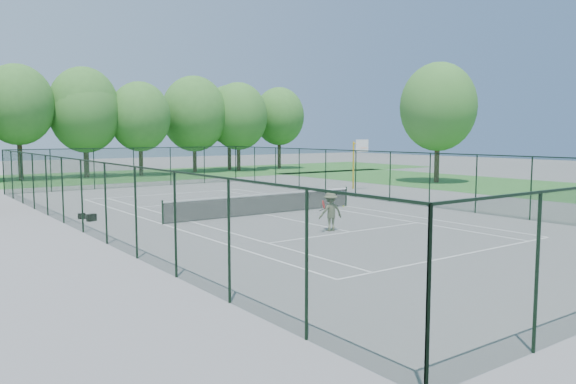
% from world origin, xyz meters
% --- Properties ---
extents(ground, '(140.00, 140.00, 0.00)m').
position_xyz_m(ground, '(0.00, 0.00, 0.00)').
color(ground, slate).
rests_on(ground, ground).
extents(grass_far, '(80.00, 16.00, 0.01)m').
position_xyz_m(grass_far, '(0.00, 30.00, 0.01)').
color(grass_far, '#367930').
rests_on(grass_far, ground).
extents(grass_side, '(14.00, 40.00, 0.01)m').
position_xyz_m(grass_side, '(24.00, 4.00, 0.01)').
color(grass_side, '#367930').
rests_on(grass_side, ground).
extents(court_lines, '(11.05, 23.85, 0.01)m').
position_xyz_m(court_lines, '(0.00, 0.00, 0.00)').
color(court_lines, white).
rests_on(court_lines, ground).
extents(tennis_net, '(11.08, 0.08, 1.10)m').
position_xyz_m(tennis_net, '(0.00, 0.00, 0.58)').
color(tennis_net, black).
rests_on(tennis_net, ground).
extents(fence_enclosure, '(18.05, 36.05, 3.02)m').
position_xyz_m(fence_enclosure, '(0.00, 0.00, 1.56)').
color(fence_enclosure, '#1C3C22').
rests_on(fence_enclosure, ground).
extents(tree_line_far, '(39.40, 6.40, 9.70)m').
position_xyz_m(tree_line_far, '(0.00, 30.00, 5.99)').
color(tree_line_far, '#3D2D1E').
rests_on(tree_line_far, ground).
extents(basketball_goal, '(1.20, 1.43, 3.65)m').
position_xyz_m(basketball_goal, '(12.69, 6.74, 2.57)').
color(basketball_goal, gold).
rests_on(basketball_goal, ground).
extents(tree_side, '(6.30, 6.30, 9.97)m').
position_xyz_m(tree_side, '(22.10, 7.20, 6.28)').
color(tree_side, '#3D2D1E').
rests_on(tree_side, ground).
extents(sports_bag_a, '(0.49, 0.40, 0.34)m').
position_xyz_m(sports_bag_a, '(-7.80, 2.87, 0.17)').
color(sports_bag_a, black).
rests_on(sports_bag_a, ground).
extents(sports_bag_b, '(0.38, 0.27, 0.27)m').
position_xyz_m(sports_bag_b, '(-7.96, 3.85, 0.14)').
color(sports_bag_b, black).
rests_on(sports_bag_b, ground).
extents(tennis_player, '(1.98, 0.93, 1.64)m').
position_xyz_m(tennis_player, '(-0.49, -5.70, 0.82)').
color(tennis_player, '#52573F').
rests_on(tennis_player, ground).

